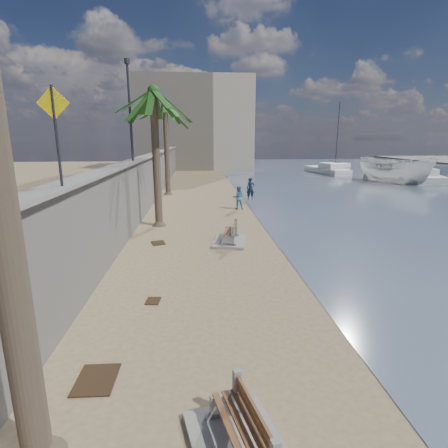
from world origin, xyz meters
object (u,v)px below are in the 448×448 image
palm_back (165,107)px  boat_cruiser (395,169)px  person_b (238,196)px  yacht_near (413,176)px  person_a (251,187)px  sailboat_west (335,165)px  bench_near (241,436)px  yacht_far (326,171)px  bench_far (230,235)px  palm_mid (153,93)px

palm_back → boat_cruiser: size_ratio=2.13×
person_b → yacht_near: (23.39, 17.04, -0.55)m
yacht_near → person_b: bearing=142.2°
person_a → sailboat_west: 37.06m
person_b → bench_near: bearing=86.8°
person_b → yacht_far: bearing=-118.6°
boat_cruiser → bench_far: bearing=-162.1°
bench_far → yacht_near: yacht_near is taller
person_b → yacht_near: bearing=-140.7°
palm_back → boat_cruiser: bearing=15.1°
bench_near → boat_cruiser: bearing=57.4°
bench_far → yacht_near: (24.70, 25.07, -0.05)m
person_a → yacht_far: 25.20m
bench_near → person_b: (2.15, 19.39, 0.52)m
palm_mid → boat_cruiser: bearing=36.9°
sailboat_west → person_b: bearing=-120.5°
bench_far → palm_back: 17.03m
palm_back → person_a: palm_back is taller
bench_near → yacht_near: 44.49m
yacht_near → bench_far: bearing=151.6°
palm_mid → person_b: size_ratio=4.49×
person_a → yacht_near: (21.99, 13.38, -0.67)m
boat_cruiser → sailboat_west: size_ratio=0.36×
palm_mid → bench_near: bearing=-79.3°
person_b → boat_cruiser: size_ratio=0.46×
bench_near → boat_cruiser: boat_cruiser is taller
bench_far → yacht_near: size_ratio=0.19×
bench_far → person_b: size_ratio=1.34×
yacht_far → sailboat_west: 11.91m
yacht_far → sailboat_west: sailboat_west is taller
bench_far → person_a: 12.02m
bench_near → bench_far: 11.39m
palm_back → sailboat_west: (26.15, 28.26, -6.95)m
bench_near → person_a: size_ratio=1.14×
bench_far → person_b: person_b is taller
bench_near → sailboat_west: bearing=67.3°
person_b → yacht_near: size_ratio=0.14×
bench_near → person_a: (3.56, 23.05, 0.65)m
palm_back → yacht_near: (28.79, 10.05, -6.96)m
bench_near → boat_cruiser: (21.03, 32.91, 1.18)m
person_a → boat_cruiser: 20.07m
palm_mid → yacht_near: 36.20m
palm_mid → sailboat_west: sailboat_west is taller
palm_mid → person_b: 9.09m
sailboat_west → bench_far: bearing=-117.0°
bench_near → yacht_near: bearing=55.0°
palm_mid → yacht_near: size_ratio=0.64×
bench_far → palm_mid: palm_mid is taller
person_a → bench_near: bearing=-98.8°
bench_far → person_b: (1.31, 8.02, 0.50)m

